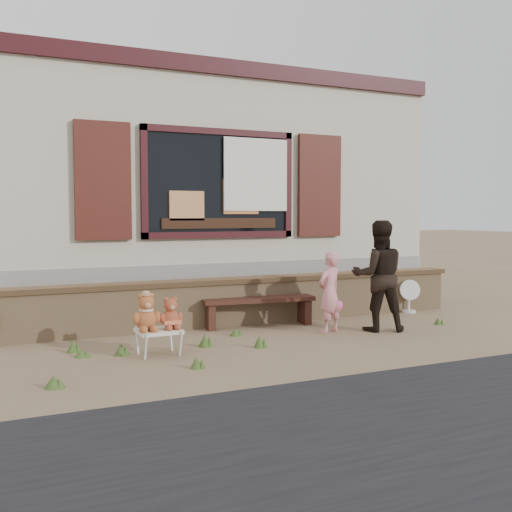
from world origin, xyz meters
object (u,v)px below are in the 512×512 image
adult (379,276)px  child (330,292)px  bench (258,305)px  folding_chair (159,332)px  teddy_bear_right (171,312)px  teddy_bear_left (146,311)px

adult → child: bearing=9.0°
bench → folding_chair: size_ratio=3.43×
bench → teddy_bear_right: bearing=-139.4°
folding_chair → teddy_bear_right: size_ratio=1.30×
teddy_bear_left → child: (2.55, 0.29, 0.04)m
teddy_bear_right → bench: bearing=33.0°
folding_chair → teddy_bear_right: teddy_bear_right is taller
teddy_bear_right → adult: (2.93, 0.13, 0.28)m
teddy_bear_left → adult: adult is taller
bench → teddy_bear_left: teddy_bear_left is taller
teddy_bear_right → child: 2.28m
child → adult: adult is taller
teddy_bear_right → child: size_ratio=0.34×
folding_chair → child: (2.41, 0.29, 0.28)m
folding_chair → adult: (3.07, 0.13, 0.49)m
teddy_bear_left → teddy_bear_right: teddy_bear_left is taller
child → adult: 0.72m
teddy_bear_right → child: child is taller
folding_chair → bench: bearing=30.9°
teddy_bear_left → teddy_bear_right: 0.28m
bench → adult: 1.70m
teddy_bear_left → teddy_bear_right: bearing=-0.0°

